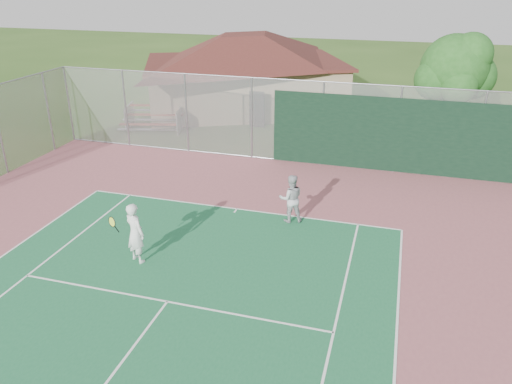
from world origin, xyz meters
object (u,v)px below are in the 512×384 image
Objects in this scene: player_grey_back at (291,199)px; player_white_front at (135,233)px; clubhouse at (245,64)px; bleachers at (154,117)px; tree at (456,71)px.

player_white_front is at bearing 23.51° from player_grey_back.
clubhouse reaches higher than player_grey_back.
clubhouse reaches higher than player_white_front.
clubhouse is 6.56m from bleachers.
tree is (11.16, -3.23, 0.77)m from clubhouse.
player_grey_back is at bearing -110.90° from player_white_front.
bleachers is 1.93× the size of player_white_front.
player_white_front is 1.10× the size of player_grey_back.
player_white_front is 5.09m from player_grey_back.
player_grey_back reaches higher than bleachers.
bleachers is at bearing -64.04° from player_grey_back.
player_grey_back is (9.12, -8.35, 0.21)m from bleachers.
clubhouse is at bearing -58.51° from player_white_front.
clubhouse is at bearing 43.44° from bleachers.
player_white_front is (-8.90, -14.05, -2.45)m from tree.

